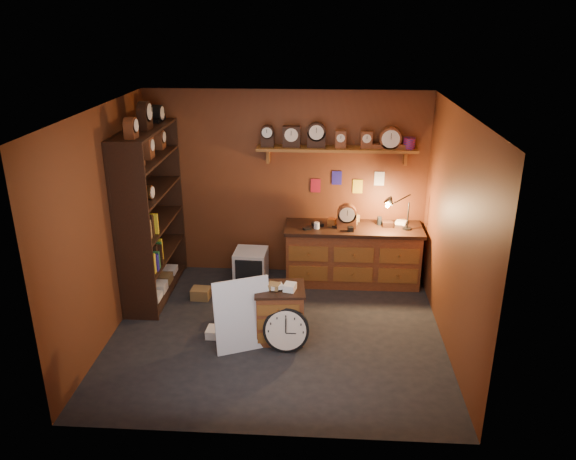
% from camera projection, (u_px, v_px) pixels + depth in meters
% --- Properties ---
extents(floor, '(4.00, 4.00, 0.00)m').
position_uv_depth(floor, '(277.00, 332.00, 6.89)').
color(floor, black).
rests_on(floor, ground).
extents(room_shell, '(4.02, 3.62, 2.71)m').
position_uv_depth(room_shell, '(281.00, 196.00, 6.36)').
color(room_shell, brown).
rests_on(room_shell, ground).
extents(shelving_unit, '(0.47, 1.60, 2.58)m').
position_uv_depth(shelving_unit, '(148.00, 207.00, 7.45)').
color(shelving_unit, black).
rests_on(shelving_unit, ground).
extents(workbench, '(1.93, 0.66, 1.36)m').
position_uv_depth(workbench, '(353.00, 251.00, 8.03)').
color(workbench, brown).
rests_on(workbench, ground).
extents(low_cabinet, '(0.63, 0.55, 0.76)m').
position_uv_depth(low_cabinet, '(280.00, 311.00, 6.65)').
color(low_cabinet, brown).
rests_on(low_cabinet, ground).
extents(big_round_clock, '(0.53, 0.17, 0.53)m').
position_uv_depth(big_round_clock, '(286.00, 330.00, 6.45)').
color(big_round_clock, black).
rests_on(big_round_clock, ground).
extents(white_panel, '(0.68, 0.43, 0.87)m').
position_uv_depth(white_panel, '(244.00, 347.00, 6.58)').
color(white_panel, silver).
rests_on(white_panel, ground).
extents(mini_fridge, '(0.48, 0.50, 0.47)m').
position_uv_depth(mini_fridge, '(251.00, 266.00, 8.13)').
color(mini_fridge, silver).
rests_on(mini_fridge, ground).
extents(floor_box_a, '(0.26, 0.22, 0.15)m').
position_uv_depth(floor_box_a, '(201.00, 293.00, 7.68)').
color(floor_box_a, olive).
rests_on(floor_box_a, ground).
extents(floor_box_b, '(0.19, 0.22, 0.11)m').
position_uv_depth(floor_box_b, '(214.00, 332.00, 6.79)').
color(floor_box_b, white).
rests_on(floor_box_b, ground).
extents(floor_box_c, '(0.22, 0.18, 0.16)m').
position_uv_depth(floor_box_c, '(235.00, 315.00, 7.11)').
color(floor_box_c, olive).
rests_on(floor_box_c, ground).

